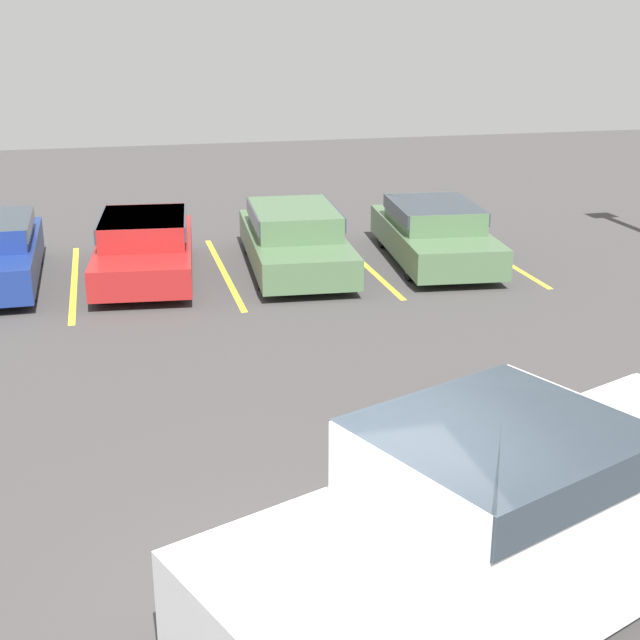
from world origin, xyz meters
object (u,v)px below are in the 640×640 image
at_px(parked_sedan_b, 144,245).
at_px(parked_sedan_d, 434,231).
at_px(parked_sedan_c, 294,236).
at_px(pickup_truck, 519,515).

bearing_deg(parked_sedan_b, parked_sedan_d, 93.62).
relative_size(parked_sedan_b, parked_sedan_c, 0.95).
bearing_deg(pickup_truck, parked_sedan_c, 65.35).
distance_m(parked_sedan_c, parked_sedan_d, 2.96).
xyz_separation_m(parked_sedan_b, parked_sedan_c, (3.00, -0.06, 0.01)).
relative_size(parked_sedan_b, parked_sedan_d, 0.98).
bearing_deg(parked_sedan_c, pickup_truck, 1.62).
xyz_separation_m(pickup_truck, parked_sedan_c, (0.46, 11.24, -0.23)).
height_order(pickup_truck, parked_sedan_b, pickup_truck).
distance_m(parked_sedan_b, parked_sedan_d, 5.97).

